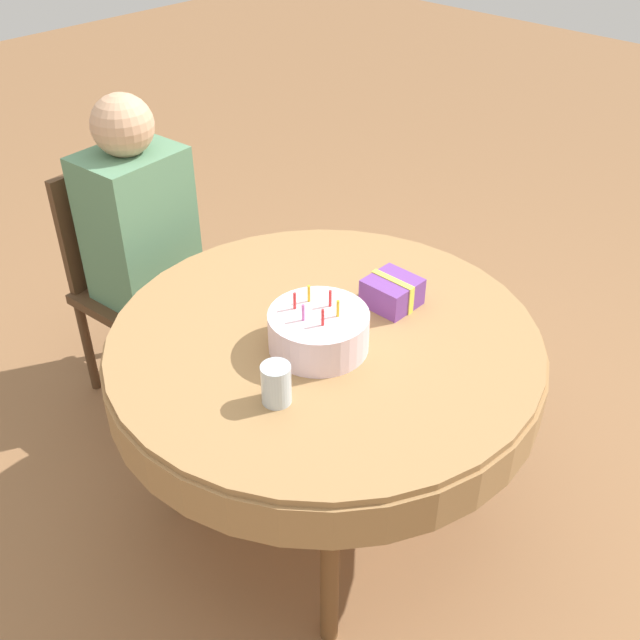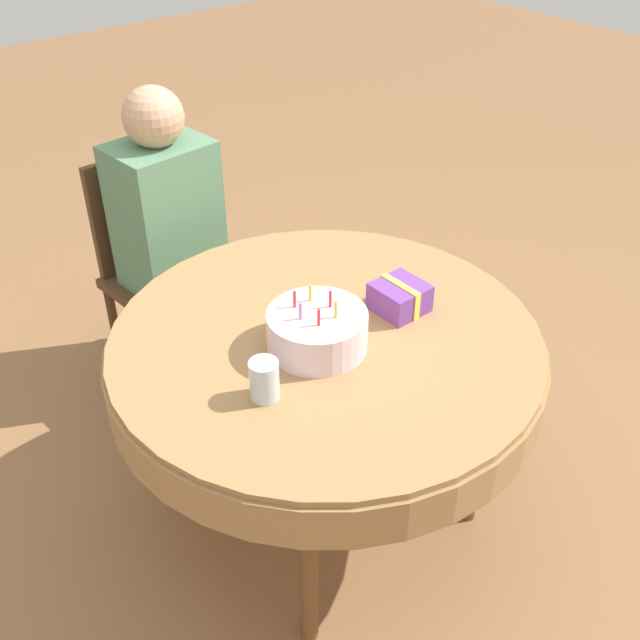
% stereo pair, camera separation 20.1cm
% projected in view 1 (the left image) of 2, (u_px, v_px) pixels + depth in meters
% --- Properties ---
extents(ground_plane, '(12.00, 12.00, 0.00)m').
position_uv_depth(ground_plane, '(324.00, 504.00, 2.48)').
color(ground_plane, '#8C603D').
extents(dining_table, '(1.22, 1.22, 0.70)m').
position_uv_depth(dining_table, '(324.00, 357.00, 2.12)').
color(dining_table, '#9E7547').
rests_on(dining_table, ground_plane).
extents(chair, '(0.46, 0.46, 0.88)m').
position_uv_depth(chair, '(134.00, 275.00, 2.75)').
color(chair, '#4C331E').
rests_on(chair, ground_plane).
extents(person, '(0.35, 0.37, 1.16)m').
position_uv_depth(person, '(143.00, 229.00, 2.57)').
color(person, tan).
rests_on(person, ground_plane).
extents(birthday_cake, '(0.27, 0.27, 0.16)m').
position_uv_depth(birthday_cake, '(319.00, 331.00, 1.99)').
color(birthday_cake, silver).
rests_on(birthday_cake, dining_table).
extents(drinking_glass, '(0.07, 0.07, 0.11)m').
position_uv_depth(drinking_glass, '(276.00, 384.00, 1.81)').
color(drinking_glass, silver).
rests_on(drinking_glass, dining_table).
extents(gift_box, '(0.14, 0.14, 0.09)m').
position_uv_depth(gift_box, '(392.00, 292.00, 2.16)').
color(gift_box, '#753D99').
rests_on(gift_box, dining_table).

